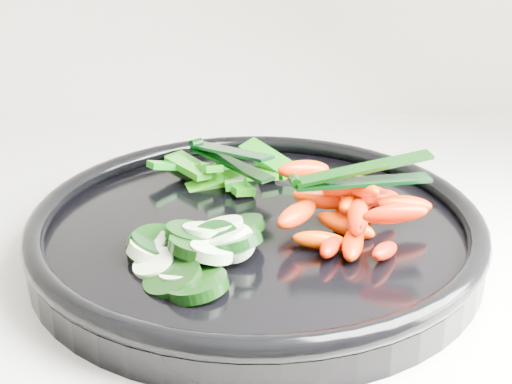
{
  "coord_description": "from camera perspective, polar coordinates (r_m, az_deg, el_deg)",
  "views": [
    {
      "loc": [
        -0.35,
        1.1,
        1.22
      ],
      "look_at": [
        -0.34,
        1.62,
        0.99
      ],
      "focal_mm": 50.0,
      "sensor_mm": 36.0,
      "label": 1
    }
  ],
  "objects": [
    {
      "name": "cucumber_pile",
      "position": [
        0.54,
        -5.5,
        -4.42
      ],
      "size": [
        0.12,
        0.12,
        0.04
      ],
      "color": "black",
      "rests_on": "veggie_tray"
    },
    {
      "name": "carrot_pile",
      "position": [
        0.58,
        7.46,
        -1.35
      ],
      "size": [
        0.14,
        0.14,
        0.05
      ],
      "color": "#E03F00",
      "rests_on": "veggie_tray"
    },
    {
      "name": "veggie_tray",
      "position": [
        0.59,
        0.0,
        -3.06
      ],
      "size": [
        0.44,
        0.44,
        0.04
      ],
      "color": "black",
      "rests_on": "counter"
    },
    {
      "name": "pepper_pile",
      "position": [
        0.68,
        -2.7,
        1.68
      ],
      "size": [
        0.14,
        0.11,
        0.04
      ],
      "color": "#0A6509",
      "rests_on": "veggie_tray"
    },
    {
      "name": "tong_carrot",
      "position": [
        0.57,
        8.22,
        1.32
      ],
      "size": [
        0.11,
        0.03,
        0.02
      ],
      "color": "black",
      "rests_on": "carrot_pile"
    },
    {
      "name": "tong_pepper",
      "position": [
        0.67,
        -2.27,
        2.89
      ],
      "size": [
        0.08,
        0.1,
        0.02
      ],
      "color": "black",
      "rests_on": "pepper_pile"
    }
  ]
}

